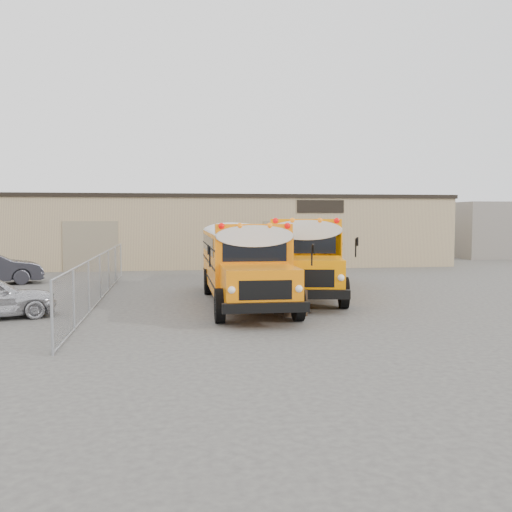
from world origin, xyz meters
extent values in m
plane|color=#45423F|center=(0.00, 0.00, 0.00)|extent=(120.00, 120.00, 0.00)
cube|color=tan|center=(0.00, 20.00, 2.25)|extent=(30.00, 10.00, 4.50)
cube|color=black|center=(0.00, 20.00, 4.55)|extent=(30.20, 10.20, 0.25)
cube|color=black|center=(6.00, 14.98, 3.90)|extent=(3.00, 0.08, 0.80)
cube|color=gray|center=(-8.00, 14.98, 1.50)|extent=(3.20, 0.08, 3.00)
cube|color=gray|center=(4.00, 14.98, 1.50)|extent=(3.20, 0.08, 3.00)
cylinder|color=#919499|center=(-6.00, -6.00, 0.90)|extent=(0.07, 0.07, 1.80)
cylinder|color=#919499|center=(-6.00, -3.00, 0.90)|extent=(0.07, 0.07, 1.80)
cylinder|color=#919499|center=(-6.00, 0.00, 0.90)|extent=(0.07, 0.07, 1.80)
cylinder|color=#919499|center=(-6.00, 3.00, 0.90)|extent=(0.07, 0.07, 1.80)
cylinder|color=#919499|center=(-6.00, 6.00, 0.90)|extent=(0.07, 0.07, 1.80)
cylinder|color=#919499|center=(-6.00, 9.00, 0.90)|extent=(0.07, 0.07, 1.80)
cylinder|color=#919499|center=(-6.00, 12.00, 0.90)|extent=(0.07, 0.07, 1.80)
cylinder|color=#919499|center=(-6.00, 3.00, 1.78)|extent=(0.05, 18.00, 0.05)
cylinder|color=#919499|center=(-6.00, 3.00, 0.05)|extent=(0.05, 18.00, 0.05)
cube|color=#919499|center=(-6.00, 3.00, 0.90)|extent=(0.02, 18.00, 1.70)
cube|color=gray|center=(24.00, 24.00, 2.20)|extent=(10.00, 8.00, 4.40)
cube|color=orange|center=(-0.47, 8.73, 1.60)|extent=(2.63, 7.89, 2.12)
cube|color=orange|center=(-0.49, 3.65, 1.13)|extent=(2.29, 2.29, 1.19)
cube|color=black|center=(-0.49, 4.81, 2.20)|extent=(2.12, 0.07, 0.78)
cube|color=silver|center=(-0.47, 8.73, 2.82)|extent=(2.63, 7.97, 0.41)
cube|color=orange|center=(-0.49, 5.05, 2.85)|extent=(2.54, 0.53, 0.37)
sphere|color=#E50705|center=(-1.58, 4.82, 2.97)|extent=(0.21, 0.21, 0.21)
sphere|color=#E50705|center=(0.60, 4.81, 2.97)|extent=(0.21, 0.21, 0.21)
sphere|color=orange|center=(-0.98, 4.81, 2.97)|extent=(0.21, 0.21, 0.21)
sphere|color=orange|center=(0.00, 4.81, 2.97)|extent=(0.21, 0.21, 0.21)
cube|color=black|center=(-0.50, 2.43, 0.66)|extent=(2.54, 0.24, 0.29)
cube|color=black|center=(-0.45, 12.73, 0.66)|extent=(2.54, 0.22, 0.29)
cube|color=black|center=(-0.47, 8.73, 1.52)|extent=(2.67, 7.73, 0.06)
cube|color=black|center=(-0.47, 9.04, 2.20)|extent=(2.65, 6.64, 0.64)
cylinder|color=black|center=(-1.73, 3.77, 0.54)|extent=(0.30, 1.08, 1.08)
cylinder|color=black|center=(0.74, 3.76, 0.54)|extent=(0.30, 1.08, 1.08)
cylinder|color=black|center=(-1.70, 10.31, 0.54)|extent=(0.30, 1.08, 1.08)
cylinder|color=black|center=(0.77, 10.30, 0.54)|extent=(0.30, 1.08, 1.08)
cube|color=orange|center=(3.60, 11.49, 1.68)|extent=(4.11, 8.62, 2.23)
cube|color=orange|center=(2.68, 6.24, 1.19)|extent=(2.77, 2.77, 1.25)
cube|color=black|center=(2.89, 7.44, 2.31)|extent=(2.21, 0.45, 0.82)
cube|color=silver|center=(3.60, 11.49, 2.96)|extent=(4.12, 8.70, 0.44)
cube|color=orange|center=(2.94, 7.68, 2.99)|extent=(2.72, 1.00, 0.39)
sphere|color=#E50705|center=(1.77, 7.63, 3.12)|extent=(0.22, 0.22, 0.22)
sphere|color=#E50705|center=(4.02, 7.24, 3.12)|extent=(0.22, 0.22, 0.22)
sphere|color=orange|center=(2.39, 7.53, 3.12)|extent=(0.22, 0.22, 0.22)
sphere|color=orange|center=(3.40, 7.35, 3.12)|extent=(0.22, 0.22, 0.22)
cube|color=black|center=(2.46, 4.97, 0.70)|extent=(2.67, 0.70, 0.30)
cube|color=black|center=(4.33, 15.63, 0.70)|extent=(2.66, 0.67, 0.30)
cube|color=black|center=(3.60, 11.49, 1.60)|extent=(4.12, 8.46, 0.07)
cube|color=black|center=(3.66, 11.81, 2.31)|extent=(3.91, 7.34, 0.67)
cylinder|color=black|center=(1.43, 6.58, 0.57)|extent=(0.50, 1.17, 1.13)
cylinder|color=black|center=(3.98, 6.13, 0.57)|extent=(0.50, 1.17, 1.13)
cylinder|color=black|center=(2.61, 13.34, 0.57)|extent=(0.50, 1.17, 1.13)
cylinder|color=black|center=(5.16, 12.90, 0.57)|extent=(0.50, 1.17, 1.13)
cylinder|color=#BF0505|center=(1.29, 9.02, 1.82)|extent=(0.14, 0.61, 0.61)
cube|color=black|center=(0.69, -1.39, 0.43)|extent=(1.03, 0.96, 0.86)
sphere|color=black|center=(0.69, -1.39, 0.82)|extent=(0.95, 0.95, 0.95)
camera|label=1|loc=(-3.16, -19.82, 3.29)|focal=40.00mm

